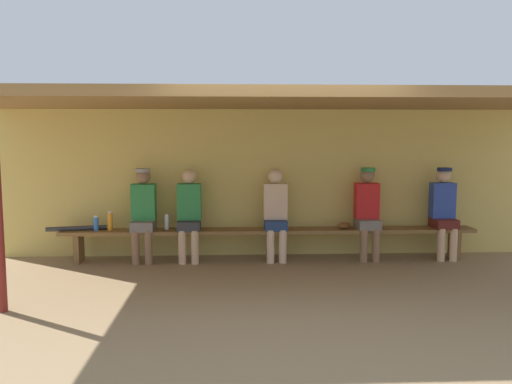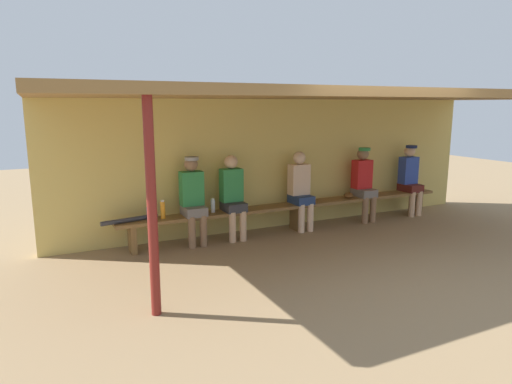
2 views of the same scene
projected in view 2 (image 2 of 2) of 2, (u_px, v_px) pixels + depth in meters
The scene contains 15 objects.
ground_plane at pixel (352, 256), 6.38m from camera, with size 24.00×24.00×0.00m, color #937754.
back_wall at pixel (283, 163), 7.93m from camera, with size 8.00×0.20×2.20m, color #D8BC60.
dugout_roof at pixel (328, 94), 6.56m from camera, with size 8.00×2.80×0.12m, color olive.
support_post at pixel (152, 209), 4.42m from camera, with size 0.10×0.10×2.20m, color maroon.
bench at pixel (296, 208), 7.67m from camera, with size 6.00×0.36×0.46m.
player_in_blue at pixel (301, 188), 7.64m from camera, with size 0.34×0.42×1.34m.
player_shirtless_tan at pixel (364, 181), 8.22m from camera, with size 0.34×0.42×1.34m.
player_rightmost at pixel (233, 194), 7.10m from camera, with size 0.34×0.42×1.34m.
player_in_white at pixel (410, 176), 8.71m from camera, with size 0.34×0.42×1.34m.
player_middle at pixel (193, 196), 6.82m from camera, with size 0.34×0.42×1.34m.
water_bottle_blue at pixel (213, 206), 7.01m from camera, with size 0.07×0.07×0.22m.
water_bottle_green at pixel (149, 213), 6.55m from camera, with size 0.07×0.07×0.21m.
water_bottle_orange at pixel (163, 210), 6.63m from camera, with size 0.07×0.07×0.28m.
baseball_glove_dark_brown at pixel (348, 195), 8.12m from camera, with size 0.24×0.17×0.09m, color brown.
baseball_bat at pixel (130, 220), 6.45m from camera, with size 0.07×0.07×0.83m, color #333338.
Camera 2 is at (-3.91, -4.86, 2.11)m, focal length 31.69 mm.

